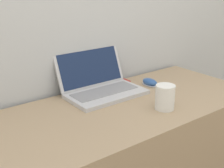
% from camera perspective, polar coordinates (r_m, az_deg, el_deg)
% --- Properties ---
extents(laptop, '(0.39, 0.30, 0.21)m').
position_cam_1_polar(laptop, '(1.59, -2.10, -0.08)').
color(laptop, silver).
rests_on(laptop, desk).
extents(drink_cup, '(0.09, 0.09, 0.11)m').
position_cam_1_polar(drink_cup, '(1.42, 9.66, -2.32)').
color(drink_cup, white).
rests_on(drink_cup, desk).
extents(computer_mouse, '(0.06, 0.10, 0.04)m').
position_cam_1_polar(computer_mouse, '(1.72, 6.92, 0.32)').
color(computer_mouse, white).
rests_on(computer_mouse, desk).
extents(usb_stick, '(0.02, 0.06, 0.01)m').
position_cam_1_polar(usb_stick, '(1.78, 2.58, 0.65)').
color(usb_stick, '#B2261E').
rests_on(usb_stick, desk).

